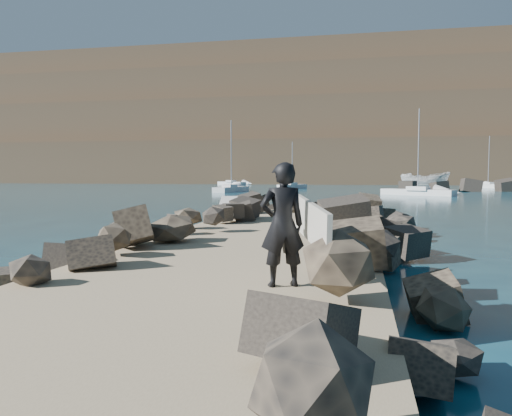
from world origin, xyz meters
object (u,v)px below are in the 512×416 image
object	(u,v)px
surfboard_resting	(227,209)
sailboat_c	(418,192)
surfer_with_board	(286,224)
boat_imported	(425,181)

from	to	relation	value
surfboard_resting	sailboat_c	size ratio (longest dim) A/B	0.27
surfer_with_board	sailboat_c	xyz separation A→B (m)	(7.47, 48.68, -1.24)
boat_imported	surfer_with_board	world-z (taller)	boat_imported
surfboard_resting	sailboat_c	distance (m)	39.75
boat_imported	sailboat_c	xyz separation A→B (m)	(-2.85, -16.81, -0.93)
surfboard_resting	boat_imported	size ratio (longest dim) A/B	0.38
surfboard_resting	boat_imported	xyz separation A→B (m)	(14.07, 54.94, 0.24)
boat_imported	sailboat_c	distance (m)	17.07
sailboat_c	surfboard_resting	bearing A→B (deg)	-106.40
sailboat_c	surfer_with_board	bearing A→B (deg)	-98.73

